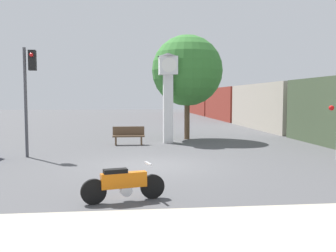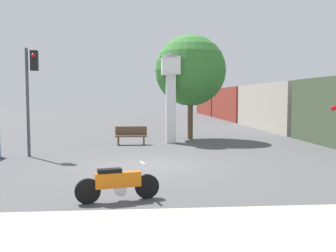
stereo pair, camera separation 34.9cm
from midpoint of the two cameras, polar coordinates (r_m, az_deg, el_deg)
name	(u,v)px [view 2 (the right image)]	position (r m, az deg, el deg)	size (l,w,h in m)	color
ground_plane	(151,165)	(13.30, -1.93, -6.01)	(120.00, 120.00, 0.00)	#4C4C4F
motorcycle	(118,183)	(8.80, -6.52, -8.68)	(1.93, 0.65, 0.87)	black
clock_tower	(171,84)	(19.67, 0.93, 6.48)	(1.12, 1.12, 4.71)	white
freight_train	(252,105)	(35.19, 12.97, 3.17)	(2.80, 46.61, 3.40)	#425138
traffic_light	(31,82)	(15.97, -19.59, 6.27)	(0.50, 0.35, 4.36)	#47474C
street_tree	(190,71)	(21.44, 3.92, 8.41)	(4.00, 4.00, 5.91)	brown
bench	(131,135)	(18.99, -5.12, -1.38)	(1.60, 0.44, 0.92)	brown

